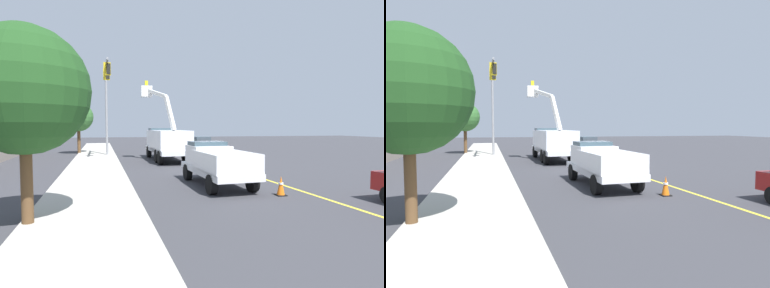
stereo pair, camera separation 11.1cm
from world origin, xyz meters
The scene contains 11 objects.
ground centered at (0.00, 0.00, 0.00)m, with size 120.00×120.00×0.00m, color #38383D.
sidewalk_far_side centered at (-0.54, 8.86, 0.06)m, with size 60.00×3.60×0.12m, color #B2ADA3.
lane_centre_stripe centered at (0.00, 0.00, 0.00)m, with size 50.00×0.16×0.01m, color yellow.
utility_bucket_truck centered at (2.78, 3.30, 1.60)m, with size 8.34×3.58×6.69m.
service_pickup_truck centered at (-8.90, 2.56, 1.12)m, with size 5.72×2.46×2.06m.
passing_minivan centered at (11.29, -1.76, 0.97)m, with size 4.91×2.19×1.69m.
traffic_cone_leading centered at (-11.56, 0.66, 0.40)m, with size 0.40×0.40×0.81m.
traffic_cone_mid_front centered at (6.18, 1.44, 0.40)m, with size 0.40×0.40×0.82m.
traffic_signal_mast centered at (6.04, 8.24, 5.97)m, with size 6.69×0.73×8.71m.
street_tree_left centered at (-13.57, 9.64, 3.83)m, with size 3.59×3.59×5.64m.
street_tree_right centered at (10.63, 11.28, 3.79)m, with size 2.97×2.97×5.30m.
Camera 2 is at (-22.97, 6.94, 2.84)m, focal length 28.81 mm.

